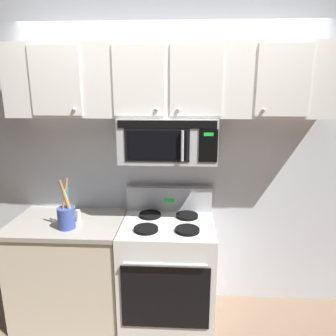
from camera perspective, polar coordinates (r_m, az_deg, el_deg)
back_wall at (r=2.76m, az=0.32°, el=1.52°), size 5.20×0.10×2.70m
stove_range at (r=2.77m, az=-0.07°, el=-18.36°), size 0.76×0.69×1.12m
over_range_microwave at (r=2.48m, az=0.05°, el=5.34°), size 0.76×0.43×0.35m
upper_cabinets at (r=2.48m, az=0.10°, el=15.77°), size 2.50×0.36×0.55m
counter_segment at (r=2.94m, az=-17.46°, el=-17.32°), size 0.93×0.65×0.90m
utensil_crock_blue at (r=2.56m, az=-18.34°, el=-8.46°), size 0.13×0.13×0.41m
salt_shaker at (r=2.69m, az=-16.31°, el=-8.45°), size 0.04×0.04×0.10m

